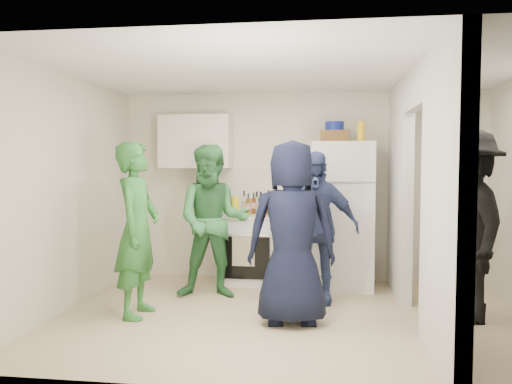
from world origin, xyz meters
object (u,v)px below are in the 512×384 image
at_px(person_denim, 314,227).
at_px(person_navy, 292,233).
at_px(blue_bowl, 334,126).
at_px(fridge, 342,215).
at_px(person_green_center, 213,221).
at_px(person_green_left, 137,229).
at_px(stove, 248,249).
at_px(wicker_basket, 334,136).
at_px(yellow_cup_stack_top, 361,132).
at_px(person_nook, 467,225).

distance_m(person_denim, person_navy, 0.82).
xyz_separation_m(blue_bowl, person_denim, (-0.24, -0.81, -1.18)).
height_order(person_denim, person_navy, person_navy).
relative_size(fridge, person_denim, 1.08).
xyz_separation_m(person_green_center, person_denim, (1.17, -0.05, -0.04)).
relative_size(person_denim, person_navy, 0.95).
bearing_deg(person_green_left, stove, -30.58).
height_order(stove, fridge, fridge).
bearing_deg(stove, wicker_basket, 1.03).
bearing_deg(stove, person_green_left, -120.64).
bearing_deg(yellow_cup_stack_top, fridge, 155.56).
distance_m(fridge, person_green_center, 1.66).
relative_size(fridge, person_green_center, 1.03).
xyz_separation_m(wicker_basket, yellow_cup_stack_top, (0.32, -0.15, 0.05)).
height_order(fridge, person_green_left, fridge).
bearing_deg(stove, person_navy, -67.00).
xyz_separation_m(person_green_center, person_nook, (2.68, -0.52, 0.06)).
relative_size(yellow_cup_stack_top, person_green_left, 0.14).
height_order(stove, person_green_left, person_green_left).
xyz_separation_m(wicker_basket, person_nook, (1.28, -1.28, -0.95)).
bearing_deg(yellow_cup_stack_top, blue_bowl, 154.89).
relative_size(stove, person_green_left, 0.50).
height_order(fridge, blue_bowl, blue_bowl).
height_order(blue_bowl, person_navy, blue_bowl).
bearing_deg(yellow_cup_stack_top, person_nook, -49.88).
distance_m(yellow_cup_stack_top, person_green_center, 2.12).
xyz_separation_m(fridge, wicker_basket, (-0.10, 0.05, 0.99)).
relative_size(person_green_center, person_nook, 0.93).
bearing_deg(person_green_left, fridge, -54.55).
bearing_deg(blue_bowl, person_navy, -105.24).
height_order(yellow_cup_stack_top, person_navy, yellow_cup_stack_top).
bearing_deg(stove, blue_bowl, 1.03).
distance_m(stove, yellow_cup_stack_top, 2.08).
relative_size(person_green_left, person_denim, 1.05).
relative_size(yellow_cup_stack_top, person_nook, 0.13).
xyz_separation_m(stove, blue_bowl, (1.11, 0.02, 1.58)).
height_order(wicker_basket, person_nook, wicker_basket).
height_order(wicker_basket, blue_bowl, blue_bowl).
relative_size(fridge, person_green_left, 1.02).
bearing_deg(person_green_left, yellow_cup_stack_top, -58.95).
distance_m(fridge, person_navy, 1.64).
bearing_deg(yellow_cup_stack_top, stove, 174.80).
bearing_deg(stove, person_denim, -42.26).
height_order(wicker_basket, person_green_center, wicker_basket).
height_order(person_denim, person_nook, person_nook).
distance_m(wicker_basket, yellow_cup_stack_top, 0.36).
bearing_deg(wicker_basket, stove, -178.97).
relative_size(person_denim, person_nook, 0.89).
bearing_deg(yellow_cup_stack_top, person_green_center, -160.50).
distance_m(stove, blue_bowl, 1.93).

